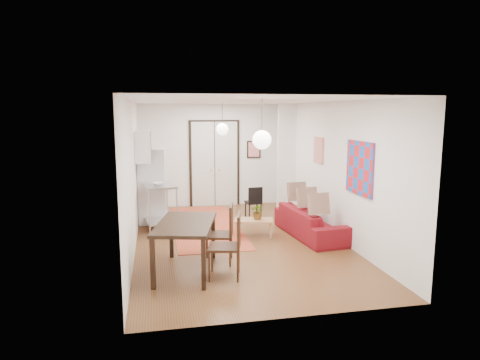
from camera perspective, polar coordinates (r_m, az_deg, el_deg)
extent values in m
plane|color=brown|center=(9.12, -0.31, -8.03)|extent=(7.00, 7.00, 0.00)
cube|color=white|center=(8.71, -0.32, 10.51)|extent=(4.20, 7.00, 0.02)
cube|color=white|center=(12.23, -3.45, 3.31)|extent=(4.20, 0.02, 2.90)
cube|color=white|center=(5.46, 6.73, -4.11)|extent=(4.20, 0.02, 2.90)
cube|color=white|center=(8.65, -14.10, 0.61)|extent=(0.02, 7.00, 2.90)
cube|color=white|center=(9.42, 12.33, 1.36)|extent=(0.02, 7.00, 2.90)
cube|color=silver|center=(12.21, -3.41, 2.12)|extent=(1.44, 0.06, 2.50)
cube|color=white|center=(11.71, 6.22, 3.01)|extent=(0.50, 0.10, 2.90)
cube|color=white|center=(10.08, -12.79, 4.42)|extent=(0.35, 1.00, 0.70)
cube|color=red|center=(8.27, 15.67, 1.55)|extent=(0.05, 1.00, 1.00)
cube|color=white|center=(10.11, 10.45, 3.93)|extent=(0.05, 0.50, 0.60)
cube|color=red|center=(12.39, 1.85, 4.10)|extent=(0.40, 0.03, 0.50)
cube|color=olive|center=(10.58, -13.55, 4.88)|extent=(0.03, 0.44, 0.54)
sphere|color=white|center=(10.69, -2.38, 6.77)|extent=(0.30, 0.30, 0.30)
cylinder|color=black|center=(10.68, -2.39, 8.92)|extent=(0.01, 0.01, 0.50)
sphere|color=white|center=(6.77, 2.93, 5.37)|extent=(0.30, 0.30, 0.30)
cylinder|color=black|center=(6.76, 2.95, 8.75)|extent=(0.01, 0.01, 0.50)
cube|color=#C75731|center=(10.25, -4.57, -6.08)|extent=(1.53, 4.05, 0.01)
imported|color=maroon|center=(9.46, 9.40, -5.55)|extent=(1.06, 2.21, 0.62)
cube|color=tan|center=(9.35, 1.84, -5.38)|extent=(0.91, 0.64, 0.04)
cube|color=tan|center=(9.15, -0.16, -6.89)|extent=(0.06, 0.06, 0.33)
cube|color=tan|center=(9.31, 4.30, -6.63)|extent=(0.06, 0.06, 0.33)
cube|color=tan|center=(9.50, -0.59, -6.29)|extent=(0.06, 0.06, 0.33)
cube|color=tan|center=(9.65, 3.72, -6.05)|extent=(0.06, 0.06, 0.33)
imported|color=#315C29|center=(9.32, 2.44, -4.18)|extent=(0.38, 0.35, 0.36)
cube|color=#B8BABD|center=(10.10, -10.85, -0.52)|extent=(0.87, 1.45, 0.05)
cube|color=#B8BABD|center=(10.27, -10.71, -5.03)|extent=(0.82, 1.40, 0.03)
cylinder|color=#B8BABD|center=(9.57, -12.53, -4.24)|extent=(0.04, 0.04, 1.03)
cylinder|color=#B8BABD|center=(9.58, -8.91, -4.12)|extent=(0.04, 0.04, 1.03)
cylinder|color=#B8BABD|center=(10.83, -12.40, -2.68)|extent=(0.04, 0.04, 1.03)
cylinder|color=#B8BABD|center=(10.83, -9.21, -2.57)|extent=(0.04, 0.04, 1.03)
imported|color=silver|center=(9.80, -10.84, -0.50)|extent=(0.32, 0.32, 0.06)
imported|color=#52A7B3|center=(10.33, -11.17, 0.42)|extent=(0.13, 0.13, 0.22)
cube|color=silver|center=(10.55, -11.63, -0.78)|extent=(0.68, 0.68, 1.81)
cube|color=black|center=(7.22, -7.30, -5.85)|extent=(1.23, 1.73, 0.06)
cube|color=black|center=(6.64, -10.19, -11.20)|extent=(0.08, 0.08, 0.80)
cube|color=black|center=(6.70, -3.38, -10.90)|extent=(0.08, 0.08, 0.80)
cube|color=black|center=(8.02, -10.41, -7.62)|extent=(0.08, 0.08, 0.80)
cube|color=black|center=(8.06, -4.82, -7.40)|extent=(0.08, 0.08, 0.80)
cube|color=#341910|center=(7.70, -2.95, -7.32)|extent=(0.61, 0.60, 0.04)
cube|color=#341910|center=(7.85, -3.22, -4.82)|extent=(0.15, 0.49, 0.53)
cylinder|color=#341910|center=(7.54, -4.32, -9.75)|extent=(0.03, 0.03, 0.51)
cylinder|color=#341910|center=(7.60, -1.05, -9.57)|extent=(0.03, 0.03, 0.51)
cylinder|color=#341910|center=(7.97, -4.72, -8.70)|extent=(0.03, 0.03, 0.51)
cylinder|color=#341910|center=(8.02, -1.63, -8.54)|extent=(0.03, 0.03, 0.51)
cube|color=#341910|center=(7.04, -2.10, -8.91)|extent=(0.61, 0.60, 0.04)
cube|color=#341910|center=(7.18, -2.42, -6.16)|extent=(0.15, 0.49, 0.53)
cylinder|color=#341910|center=(6.89, -3.59, -11.61)|extent=(0.03, 0.03, 0.51)
cylinder|color=#341910|center=(6.95, 0.00, -11.39)|extent=(0.03, 0.03, 0.51)
cylinder|color=#341910|center=(7.31, -4.07, -10.37)|extent=(0.03, 0.03, 0.51)
cylinder|color=#341910|center=(7.37, -0.70, -10.17)|extent=(0.03, 0.03, 0.51)
cube|color=black|center=(10.92, 1.77, -2.99)|extent=(0.41, 0.41, 0.04)
cube|color=black|center=(11.03, 1.59, -1.71)|extent=(0.37, 0.08, 0.40)
cylinder|color=black|center=(10.78, 1.15, -4.23)|extent=(0.03, 0.03, 0.40)
cylinder|color=black|center=(10.85, 2.75, -4.15)|extent=(0.03, 0.03, 0.40)
cylinder|color=black|center=(11.07, 0.80, -3.86)|extent=(0.03, 0.03, 0.40)
cylinder|color=black|center=(11.14, 2.37, -3.79)|extent=(0.03, 0.03, 0.40)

